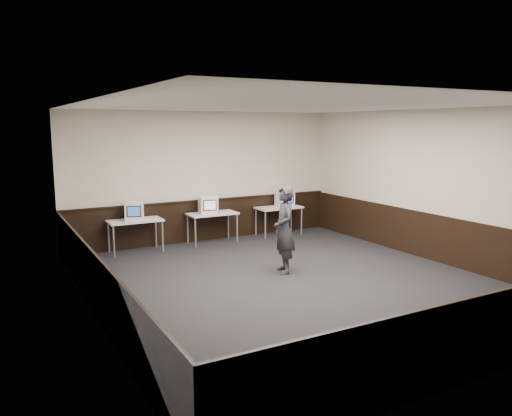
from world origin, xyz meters
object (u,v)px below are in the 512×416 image
Objects in this scene: desk_right at (279,209)px; emac_center at (208,205)px; desk_center at (212,216)px; person at (284,230)px; emac_right at (285,199)px; desk_left at (135,223)px; emac_left at (134,211)px.

desk_right is 2.04m from emac_center.
person is at bearing -85.74° from desk_center.
desk_right is 2.56× the size of emac_right.
emac_center reaches higher than desk_center.
desk_left is at bearing -129.88° from person.
emac_right is 3.51m from person.
emac_left is (-0.01, 0.01, 0.28)m from desk_left.
emac_center is (1.78, -0.02, 0.28)m from desk_left.
person is at bearing -36.96° from emac_left.
desk_left is 3.80m from desk_right.
desk_left is 2.56× the size of emac_right.
emac_right reaches higher than desk_left.
desk_right is (1.90, 0.00, 0.00)m from desk_center.
emac_center is 2.20m from emac_right.
person reaches higher than emac_left.
emac_center is at bearing -179.43° from desk_right.
emac_left is (-3.81, 0.01, 0.28)m from desk_right.
emac_right is (2.20, 0.03, -0.01)m from emac_center.
person is (0.22, -2.96, 0.18)m from desk_center.
desk_right is 3.41m from person.
emac_right is (3.98, 0.01, 0.27)m from desk_left.
desk_center is 2.23× the size of emac_left.
desk_center is 1.93m from emac_left.
emac_center is (-0.12, -0.02, 0.28)m from desk_center.
desk_right is at bearing 0.00° from desk_center.
desk_left is 3.64m from person.
emac_center is 2.96m from person.
desk_right is 2.23× the size of emac_left.
desk_center is 2.29× the size of emac_center.
person reaches higher than emac_right.
emac_left reaches higher than desk_left.
desk_center is at bearing -174.29° from emac_right.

